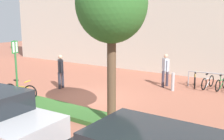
# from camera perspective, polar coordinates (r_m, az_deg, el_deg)

# --- Properties ---
(ground_plane) EXTENTS (60.00, 60.00, 0.00)m
(ground_plane) POSITION_cam_1_polar(r_m,az_deg,el_deg) (11.92, -4.51, -6.09)
(ground_plane) COLOR #9E5B47
(planter_strip) EXTENTS (7.00, 1.10, 0.16)m
(planter_strip) POSITION_cam_1_polar(r_m,az_deg,el_deg) (9.95, -7.72, -9.11)
(planter_strip) COLOR #336028
(planter_strip) RESTS_ON ground
(tree_sidewalk) EXTENTS (2.18, 2.18, 5.11)m
(tree_sidewalk) POSITION_cam_1_polar(r_m,az_deg,el_deg) (8.21, -0.10, 13.71)
(tree_sidewalk) COLOR brown
(tree_sidewalk) RESTS_ON ground
(parking_sign_post) EXTENTS (0.12, 0.36, 2.59)m
(parking_sign_post) POSITION_cam_1_polar(r_m,az_deg,el_deg) (12.04, -19.89, 1.68)
(parking_sign_post) COLOR #2D7238
(parking_sign_post) RESTS_ON ground
(bike_at_sign) EXTENTS (1.62, 0.60, 0.86)m
(bike_at_sign) POSITION_cam_1_polar(r_m,az_deg,el_deg) (12.42, -19.01, -4.29)
(bike_at_sign) COLOR black
(bike_at_sign) RESTS_ON ground
(bike_rack_cluster) EXTENTS (2.65, 1.69, 0.83)m
(bike_rack_cluster) POSITION_cam_1_polar(r_m,az_deg,el_deg) (14.36, 21.08, -2.47)
(bike_rack_cluster) COLOR #99999E
(bike_rack_cluster) RESTS_ON ground
(bollard_steel) EXTENTS (0.16, 0.16, 0.90)m
(bollard_steel) POSITION_cam_1_polar(r_m,az_deg,el_deg) (13.40, 12.88, -2.47)
(bollard_steel) COLOR #ADADB2
(bollard_steel) RESTS_ON ground
(person_suited_navy) EXTENTS (0.49, 0.44, 1.72)m
(person_suited_navy) POSITION_cam_1_polar(r_m,az_deg,el_deg) (13.67, -10.92, 0.15)
(person_suited_navy) COLOR #2D2D38
(person_suited_navy) RESTS_ON ground
(person_shirt_blue) EXTENTS (0.46, 0.48, 1.72)m
(person_shirt_blue) POSITION_cam_1_polar(r_m,az_deg,el_deg) (14.02, 11.36, 0.40)
(person_shirt_blue) COLOR #383342
(person_shirt_blue) RESTS_ON ground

